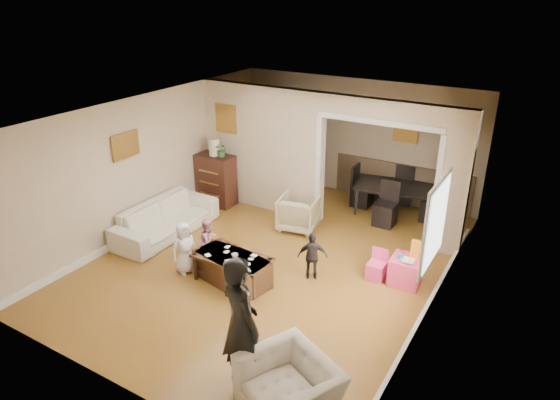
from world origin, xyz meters
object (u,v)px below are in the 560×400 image
Objects in this scene: table_lamp at (214,147)px; coffee_cup at (235,257)px; coffee_table at (232,269)px; adult_person at (241,324)px; armchair_front at (289,389)px; child_kneel_b at (209,241)px; sofa at (166,219)px; play_table at (406,271)px; dresser at (216,180)px; armchair_back at (299,213)px; child_kneel_a at (184,248)px; child_toddler at (312,256)px; dining_table at (396,200)px; cyan_cup at (400,256)px.

table_lamp reaches higher than coffee_cup.
adult_person is (1.42, -1.76, 0.64)m from coffee_table.
child_kneel_b is (-2.81, 2.15, 0.07)m from armchair_front.
armchair_front is (4.18, -2.57, 0.01)m from sofa.
table_lamp is at bearing 160.30° from armchair_front.
adult_person is at bearing -107.51° from play_table.
dresser is at bearing 131.94° from coffee_table.
armchair_back is at bearing -4.14° from table_lamp.
play_table is 3.60m from child_kneel_a.
child_toddler reaches higher than armchair_front.
coffee_cup is at bearing -119.68° from dining_table.
adult_person reaches higher than play_table.
dining_table reaches higher than coffee_cup.
child_kneel_b is at bearing -160.99° from play_table.
play_table is (4.47, 0.65, -0.09)m from sofa.
dresser reaches higher than child_kneel_a.
child_toddler is (-1.06, 2.60, 0.08)m from armchair_front.
armchair_front reaches higher than cyan_cup.
child_toddler is (3.12, 0.03, 0.09)m from sofa.
table_lamp reaches higher than child_kneel_a.
child_kneel_b is at bearing -55.41° from table_lamp.
coffee_cup is at bearing -47.35° from table_lamp.
play_table is at bearing -42.46° from child_kneel_a.
dresser is (-4.23, 4.21, 0.22)m from armchair_front.
coffee_cup is at bearing -26.81° from adult_person.
adult_person reaches higher than coffee_cup.
child_kneel_a is at bearing 154.08° from child_kneel_b.
child_kneel_b reaches higher than cyan_cup.
cyan_cup is 0.09× the size of child_kneel_a.
adult_person is (3.48, -2.48, 0.55)m from sofa.
adult_person is at bearing -161.94° from armchair_front.
sofa is 4.52m from play_table.
child_kneel_b is (-2.12, 2.06, -0.46)m from adult_person.
armchair_back is 2.17m from dining_table.
coffee_table is 1.52× the size of child_toddler.
table_lamp reaches higher than sofa.
child_kneel_b reaches higher than dining_table.
coffee_table is 1.30m from child_toddler.
dresser reaches higher than play_table.
adult_person reaches higher than table_lamp.
coffee_table is at bearing 79.52° from armchair_back.
armchair_back is at bearing -54.12° from sofa.
child_kneel_a is at bearing 59.69° from armchair_back.
dresser is 0.74m from table_lamp.
table_lamp is at bearing 0.00° from dresser.
sofa is 4.31m from adult_person.
coffee_cup is 2.72m from play_table.
child_kneel_a is at bearing -173.99° from coffee_cup.
dining_table is at bearing -37.78° from child_kneel_b.
table_lamp is (-0.05, 1.64, 0.97)m from sofa.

